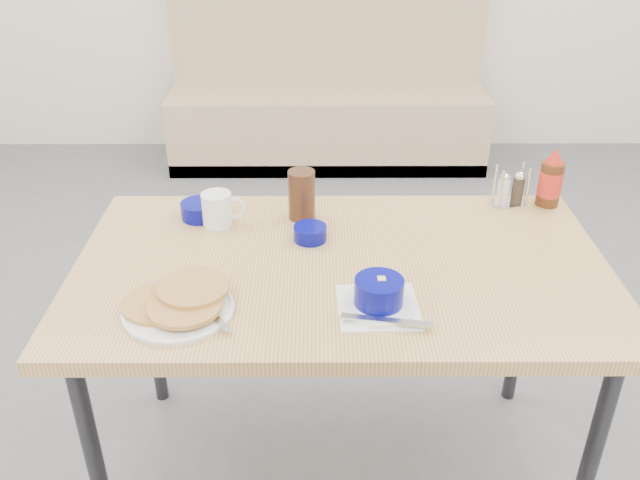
{
  "coord_description": "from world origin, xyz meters",
  "views": [
    {
      "loc": [
        -0.06,
        -1.26,
        1.69
      ],
      "look_at": [
        -0.06,
        0.27,
        0.82
      ],
      "focal_mm": 38.0,
      "sensor_mm": 36.0,
      "label": 1
    }
  ],
  "objects_px": {
    "pancake_plate": "(179,304)",
    "grits_setting": "(379,296)",
    "condiment_caddy": "(510,191)",
    "booth_bench": "(328,104)",
    "butter_bowl": "(310,233)",
    "coffee_mug": "(218,209)",
    "dining_table": "(341,283)",
    "syrup_bottle": "(551,180)",
    "amber_tumbler": "(302,195)",
    "creamer_bowl": "(199,210)"
  },
  "relations": [
    {
      "from": "booth_bench",
      "to": "butter_bowl",
      "type": "distance_m",
      "value": 2.45
    },
    {
      "from": "coffee_mug",
      "to": "amber_tumbler",
      "type": "relative_size",
      "value": 0.86
    },
    {
      "from": "creamer_bowl",
      "to": "condiment_caddy",
      "type": "bearing_deg",
      "value": 5.11
    },
    {
      "from": "coffee_mug",
      "to": "butter_bowl",
      "type": "bearing_deg",
      "value": -18.99
    },
    {
      "from": "booth_bench",
      "to": "amber_tumbler",
      "type": "distance_m",
      "value": 2.33
    },
    {
      "from": "condiment_caddy",
      "to": "syrup_bottle",
      "type": "distance_m",
      "value": 0.12
    },
    {
      "from": "condiment_caddy",
      "to": "dining_table",
      "type": "bearing_deg",
      "value": -159.35
    },
    {
      "from": "grits_setting",
      "to": "condiment_caddy",
      "type": "distance_m",
      "value": 0.7
    },
    {
      "from": "pancake_plate",
      "to": "grits_setting",
      "type": "bearing_deg",
      "value": 1.1
    },
    {
      "from": "pancake_plate",
      "to": "butter_bowl",
      "type": "bearing_deg",
      "value": 47.81
    },
    {
      "from": "butter_bowl",
      "to": "condiment_caddy",
      "type": "height_order",
      "value": "condiment_caddy"
    },
    {
      "from": "booth_bench",
      "to": "grits_setting",
      "type": "xyz_separation_m",
      "value": [
        0.08,
        -2.74,
        0.44
      ]
    },
    {
      "from": "syrup_bottle",
      "to": "dining_table",
      "type": "bearing_deg",
      "value": -151.99
    },
    {
      "from": "coffee_mug",
      "to": "creamer_bowl",
      "type": "xyz_separation_m",
      "value": [
        -0.06,
        0.04,
        -0.03
      ]
    },
    {
      "from": "booth_bench",
      "to": "dining_table",
      "type": "relative_size",
      "value": 1.36
    },
    {
      "from": "booth_bench",
      "to": "grits_setting",
      "type": "distance_m",
      "value": 2.77
    },
    {
      "from": "pancake_plate",
      "to": "condiment_caddy",
      "type": "height_order",
      "value": "condiment_caddy"
    },
    {
      "from": "dining_table",
      "to": "condiment_caddy",
      "type": "relative_size",
      "value": 11.23
    },
    {
      "from": "condiment_caddy",
      "to": "syrup_bottle",
      "type": "height_order",
      "value": "syrup_bottle"
    },
    {
      "from": "grits_setting",
      "to": "creamer_bowl",
      "type": "xyz_separation_m",
      "value": [
        -0.49,
        0.46,
        -0.01
      ]
    },
    {
      "from": "coffee_mug",
      "to": "syrup_bottle",
      "type": "relative_size",
      "value": 0.69
    },
    {
      "from": "grits_setting",
      "to": "syrup_bottle",
      "type": "distance_m",
      "value": 0.78
    },
    {
      "from": "pancake_plate",
      "to": "butter_bowl",
      "type": "height_order",
      "value": "pancake_plate"
    },
    {
      "from": "creamer_bowl",
      "to": "booth_bench",
      "type": "bearing_deg",
      "value": 79.8
    },
    {
      "from": "coffee_mug",
      "to": "creamer_bowl",
      "type": "relative_size",
      "value": 1.17
    },
    {
      "from": "booth_bench",
      "to": "amber_tumbler",
      "type": "bearing_deg",
      "value": -92.74
    },
    {
      "from": "coffee_mug",
      "to": "amber_tumbler",
      "type": "xyz_separation_m",
      "value": [
        0.24,
        0.04,
        0.02
      ]
    },
    {
      "from": "amber_tumbler",
      "to": "condiment_caddy",
      "type": "distance_m",
      "value": 0.64
    },
    {
      "from": "dining_table",
      "to": "grits_setting",
      "type": "height_order",
      "value": "grits_setting"
    },
    {
      "from": "grits_setting",
      "to": "condiment_caddy",
      "type": "relative_size",
      "value": 1.74
    },
    {
      "from": "coffee_mug",
      "to": "grits_setting",
      "type": "xyz_separation_m",
      "value": [
        0.43,
        -0.42,
        -0.02
      ]
    },
    {
      "from": "booth_bench",
      "to": "coffee_mug",
      "type": "height_order",
      "value": "booth_bench"
    },
    {
      "from": "butter_bowl",
      "to": "booth_bench",
      "type": "bearing_deg",
      "value": 88.02
    },
    {
      "from": "pancake_plate",
      "to": "coffee_mug",
      "type": "bearing_deg",
      "value": 84.5
    },
    {
      "from": "grits_setting",
      "to": "syrup_bottle",
      "type": "xyz_separation_m",
      "value": [
        0.56,
        0.54,
        0.05
      ]
    },
    {
      "from": "pancake_plate",
      "to": "grits_setting",
      "type": "relative_size",
      "value": 1.23
    },
    {
      "from": "pancake_plate",
      "to": "butter_bowl",
      "type": "relative_size",
      "value": 2.89
    },
    {
      "from": "dining_table",
      "to": "creamer_bowl",
      "type": "height_order",
      "value": "creamer_bowl"
    },
    {
      "from": "booth_bench",
      "to": "condiment_caddy",
      "type": "bearing_deg",
      "value": -76.61
    },
    {
      "from": "dining_table",
      "to": "butter_bowl",
      "type": "bearing_deg",
      "value": 123.96
    },
    {
      "from": "dining_table",
      "to": "syrup_bottle",
      "type": "height_order",
      "value": "syrup_bottle"
    },
    {
      "from": "dining_table",
      "to": "coffee_mug",
      "type": "distance_m",
      "value": 0.42
    },
    {
      "from": "condiment_caddy",
      "to": "amber_tumbler",
      "type": "bearing_deg",
      "value": 175.11
    },
    {
      "from": "creamer_bowl",
      "to": "syrup_bottle",
      "type": "bearing_deg",
      "value": 4.54
    },
    {
      "from": "booth_bench",
      "to": "grits_setting",
      "type": "relative_size",
      "value": 8.76
    },
    {
      "from": "booth_bench",
      "to": "condiment_caddy",
      "type": "height_order",
      "value": "booth_bench"
    },
    {
      "from": "dining_table",
      "to": "coffee_mug",
      "type": "xyz_separation_m",
      "value": [
        -0.35,
        0.21,
        0.11
      ]
    },
    {
      "from": "dining_table",
      "to": "grits_setting",
      "type": "bearing_deg",
      "value": -68.35
    },
    {
      "from": "creamer_bowl",
      "to": "pancake_plate",
      "type": "bearing_deg",
      "value": -87.31
    },
    {
      "from": "booth_bench",
      "to": "dining_table",
      "type": "distance_m",
      "value": 2.56
    }
  ]
}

